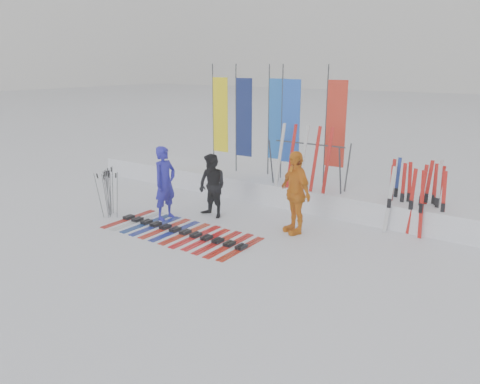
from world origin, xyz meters
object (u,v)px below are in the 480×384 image
Objects in this scene: person_black at (212,186)px; ski_rack at (309,159)px; person_blue at (165,183)px; ski_row at (180,231)px; person_yellow at (295,192)px.

ski_rack is (1.69, 1.99, 0.57)m from person_black.
ski_row is (0.98, -0.59, -0.89)m from person_blue.
person_blue is 1.45m from ski_row.
ski_row is 3.95m from ski_rack.
person_blue is at bearing -130.31° from person_black.
ski_row is at bearing -120.54° from person_blue.
ski_row is (-2.17, -1.55, -0.93)m from person_yellow.
person_yellow is 0.53× the size of ski_row.
ski_rack reaches higher than ski_row.
person_blue is at bearing 149.09° from ski_row.
person_blue is at bearing -132.42° from person_yellow.
ski_rack reaches higher than person_black.
ski_row is at bearing -77.59° from person_black.
person_yellow is 0.94× the size of ski_rack.
person_yellow reaches higher than person_blue.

